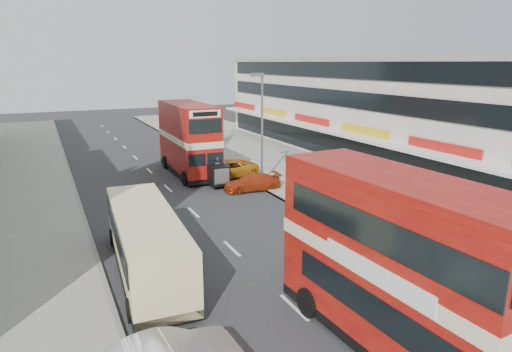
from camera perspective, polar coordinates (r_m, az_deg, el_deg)
ground at (r=15.97m, az=8.73°, el=-19.54°), size 160.00×160.00×0.00m
road_surface at (r=32.98m, az=-11.15°, el=-1.54°), size 12.00×90.00×0.01m
pavement_right at (r=37.62m, az=6.78°, el=0.71°), size 12.00×90.00×0.15m
kerb_left at (r=32.08m, az=-21.75°, el=-2.62°), size 0.20×90.00×0.16m
kerb_right at (r=34.89m, az=-1.44°, el=-0.27°), size 0.20×90.00×0.16m
commercial_row at (r=43.13m, az=14.57°, el=8.32°), size 9.90×46.20×9.30m
street_lamp at (r=32.40m, az=0.66°, el=7.09°), size 1.00×0.20×8.12m
bus_main at (r=14.55m, az=17.59°, el=-10.71°), size 3.11×9.91×5.43m
bus_second at (r=36.28m, az=-8.53°, el=4.71°), size 2.88×10.04×5.51m
coach at (r=19.80m, az=-13.81°, el=-7.97°), size 3.01×9.64×2.52m
car_right_a at (r=31.68m, az=-0.52°, el=-0.82°), size 4.20×2.09×1.17m
car_right_b at (r=35.24m, az=-3.71°, el=0.88°), size 5.02×2.44×1.37m
pedestrian_near at (r=29.58m, az=7.38°, el=-0.94°), size 0.88×0.84×1.97m
cyclist at (r=32.80m, az=-4.82°, el=-0.05°), size 0.74×1.79×2.19m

